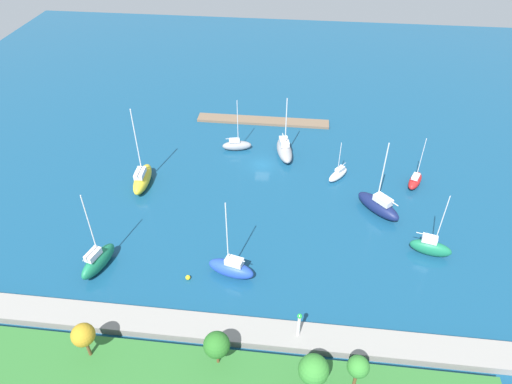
# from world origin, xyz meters

# --- Properties ---
(water) EXTENTS (160.00, 160.00, 0.00)m
(water) POSITION_xyz_m (0.00, 0.00, 0.00)
(water) COLOR navy
(water) RESTS_ON ground
(pier_dock) EXTENTS (26.71, 2.98, 0.51)m
(pier_dock) POSITION_xyz_m (1.46, -15.21, 0.25)
(pier_dock) COLOR brown
(pier_dock) RESTS_ON ground
(breakwater) EXTENTS (74.26, 3.66, 1.05)m
(breakwater) POSITION_xyz_m (0.00, 35.06, 0.53)
(breakwater) COLOR gray
(breakwater) RESTS_ON ground
(harbor_beacon) EXTENTS (0.56, 0.56, 3.73)m
(harbor_beacon) POSITION_xyz_m (-7.80, 35.06, 3.20)
(harbor_beacon) COLOR silver
(harbor_beacon) RESTS_ON breakwater
(park_tree_center) EXTENTS (2.55, 2.55, 4.90)m
(park_tree_center) POSITION_xyz_m (14.96, 40.37, 4.82)
(park_tree_center) COLOR brown
(park_tree_center) RESTS_ON shoreline_park
(park_tree_midwest) EXTENTS (2.26, 2.26, 5.28)m
(park_tree_midwest) POSITION_xyz_m (-13.76, 41.07, 5.32)
(park_tree_midwest) COLOR brown
(park_tree_midwest) RESTS_ON shoreline_park
(park_tree_west) EXTENTS (3.14, 3.14, 5.15)m
(park_tree_west) POSITION_xyz_m (-9.43, 41.55, 4.81)
(park_tree_west) COLOR brown
(park_tree_west) RESTS_ON shoreline_park
(park_tree_mideast) EXTENTS (2.86, 2.86, 4.61)m
(park_tree_mideast) POSITION_xyz_m (0.73, 39.63, 4.41)
(park_tree_mideast) COLOR brown
(park_tree_mideast) RESTS_ON shoreline_park
(sailboat_green_west_end) EXTENTS (5.92, 3.11, 10.51)m
(sailboat_green_west_end) POSITION_xyz_m (-25.53, 19.00, 1.29)
(sailboat_green_west_end) COLOR #19724C
(sailboat_green_west_end) RESTS_ON water
(sailboat_gray_inner_mooring) EXTENTS (5.60, 2.86, 10.11)m
(sailboat_gray_inner_mooring) POSITION_xyz_m (5.23, -4.39, 0.99)
(sailboat_gray_inner_mooring) COLOR gray
(sailboat_gray_inner_mooring) RESTS_ON water
(sailboat_navy_along_channel) EXTENTS (7.27, 7.46, 12.41)m
(sailboat_navy_along_channel) POSITION_xyz_m (-19.18, 10.67, 1.34)
(sailboat_navy_along_channel) COLOR #141E4C
(sailboat_navy_along_channel) RESTS_ON water
(sailboat_yellow_outer_mooring) EXTENTS (2.72, 8.03, 14.06)m
(sailboat_yellow_outer_mooring) POSITION_xyz_m (19.18, 8.23, 1.44)
(sailboat_yellow_outer_mooring) COLOR yellow
(sailboat_yellow_outer_mooring) RESTS_ON water
(sailboat_red_off_beacon) EXTENTS (3.62, 5.18, 9.02)m
(sailboat_red_off_beacon) POSITION_xyz_m (-25.93, 2.98, 0.98)
(sailboat_red_off_beacon) COLOR red
(sailboat_red_off_beacon) RESTS_ON water
(sailboat_blue_far_south) EXTENTS (6.75, 3.76, 12.41)m
(sailboat_blue_far_south) POSITION_xyz_m (1.44, 26.01, 1.30)
(sailboat_blue_far_south) COLOR #2347B2
(sailboat_blue_far_south) RESTS_ON water
(sailboat_white_lone_south) EXTENTS (4.07, 4.77, 7.23)m
(sailboat_white_lone_south) POSITION_xyz_m (-13.25, 2.43, 0.83)
(sailboat_white_lone_south) COLOR white
(sailboat_white_lone_south) RESTS_ON water
(sailboat_green_east_end) EXTENTS (3.62, 6.90, 12.42)m
(sailboat_green_east_end) POSITION_xyz_m (19.42, 26.88, 1.48)
(sailboat_green_east_end) COLOR #19724C
(sailboat_green_east_end) RESTS_ON water
(sailboat_gray_mid_basin) EXTENTS (4.24, 8.08, 11.69)m
(sailboat_gray_mid_basin) POSITION_xyz_m (-3.67, -3.47, 1.24)
(sailboat_gray_mid_basin) COLOR gray
(sailboat_gray_mid_basin) RESTS_ON water
(mooring_buoy_yellow) EXTENTS (0.66, 0.66, 0.66)m
(mooring_buoy_yellow) POSITION_xyz_m (7.04, 27.46, 0.33)
(mooring_buoy_yellow) COLOR yellow
(mooring_buoy_yellow) RESTS_ON water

